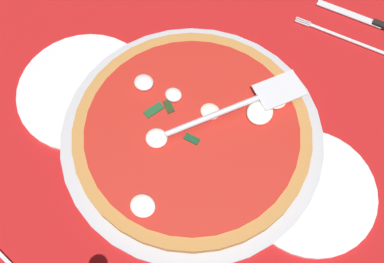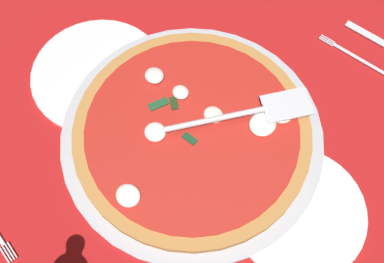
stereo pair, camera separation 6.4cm
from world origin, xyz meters
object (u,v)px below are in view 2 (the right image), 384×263
Objects in this scene: dinner_plate_right at (98,74)px; place_setting_near at (383,59)px; dinner_plate_left at (298,212)px; pizza at (193,131)px; pizza_server at (246,113)px.

dinner_plate_right is 53.19cm from place_setting_near.
place_setting_near reaches higher than dinner_plate_right.
place_setting_near is (6.87, -34.22, -0.15)cm from dinner_plate_left.
dinner_plate_left is at bearing 94.99° from place_setting_near.
place_setting_near is at bearing -111.92° from pizza.
place_setting_near is at bearing -132.10° from dinner_plate_right.
pizza_server is (-4.88, -7.71, 2.56)cm from pizza.
pizza_server is 30.42cm from place_setting_near.
pizza_server is at bearing -18.99° from dinner_plate_left.
pizza is 1.77× the size of pizza_server.
pizza is 1.87× the size of place_setting_near.
dinner_plate_right is 21.38cm from pizza.
pizza_server reaches higher than dinner_plate_left.
pizza_server is at bearing -157.14° from dinner_plate_right.
dinner_plate_left is at bearing -172.98° from dinner_plate_right.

